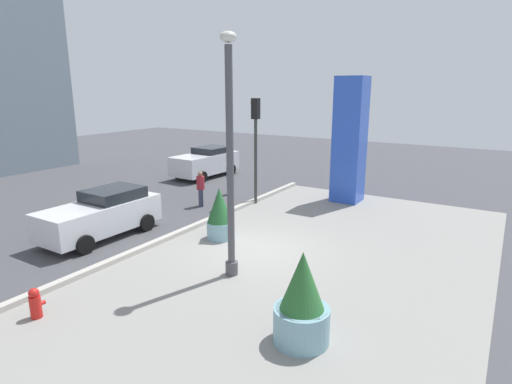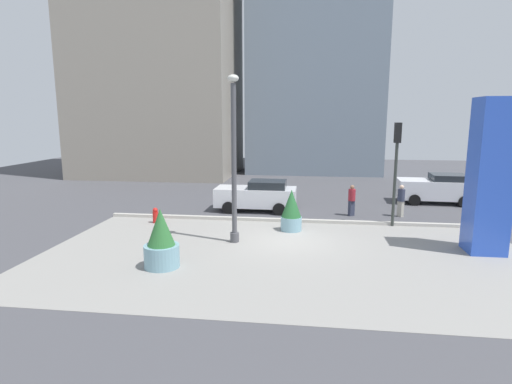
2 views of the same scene
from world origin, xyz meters
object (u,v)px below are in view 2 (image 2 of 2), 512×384
lamp_post (234,163)px  potted_plant_near_right (161,242)px  art_pillar_blue (490,177)px  fire_hydrant (156,215)px  pedestrian_by_curb (352,199)px  car_intersection (257,195)px  potted_plant_mid_plaza (291,211)px  traffic_light_far_side (396,157)px  pedestrian_on_sidewalk (401,199)px  car_curb_east (437,188)px

lamp_post → potted_plant_near_right: bearing=-121.7°
lamp_post → potted_plant_near_right: lamp_post is taller
lamp_post → art_pillar_blue: size_ratio=1.15×
fire_hydrant → pedestrian_by_curb: size_ratio=0.47×
art_pillar_blue → car_intersection: bearing=148.2°
potted_plant_mid_plaza → traffic_light_far_side: traffic_light_far_side is taller
art_pillar_blue → fire_hydrant: art_pillar_blue is taller
traffic_light_far_side → art_pillar_blue: bearing=-52.2°
potted_plant_mid_plaza → fire_hydrant: potted_plant_mid_plaza is taller
fire_hydrant → potted_plant_near_right: bearing=-67.2°
pedestrian_by_curb → pedestrian_on_sidewalk: size_ratio=0.98×
potted_plant_near_right → car_curb_east: 17.42m
pedestrian_by_curb → pedestrian_on_sidewalk: (2.46, 0.12, 0.02)m
art_pillar_blue → pedestrian_by_curb: (-4.38, 5.28, -1.98)m
potted_plant_near_right → lamp_post: bearing=58.3°
potted_plant_mid_plaza → car_curb_east: bearing=40.8°
car_curb_east → potted_plant_mid_plaza: bearing=-139.2°
traffic_light_far_side → car_curb_east: traffic_light_far_side is taller
potted_plant_mid_plaza → pedestrian_by_curb: bearing=47.7°
fire_hydrant → traffic_light_far_side: bearing=4.5°
lamp_post → potted_plant_near_right: size_ratio=3.25×
art_pillar_blue → car_intersection: 11.16m
art_pillar_blue → car_intersection: art_pillar_blue is taller
lamp_post → pedestrian_on_sidewalk: bearing=35.3°
lamp_post → car_curb_east: bearing=41.2°
potted_plant_mid_plaza → fire_hydrant: 6.56m
lamp_post → fire_hydrant: (-4.32, 2.55, -2.85)m
potted_plant_near_right → traffic_light_far_side: bearing=36.8°
fire_hydrant → pedestrian_on_sidewalk: (11.92, 2.85, 0.54)m
car_intersection → car_curb_east: size_ratio=0.98×
potted_plant_mid_plaza → car_curb_east: potted_plant_mid_plaza is taller
car_intersection → pedestrian_on_sidewalk: 7.42m
car_intersection → traffic_light_far_side: bearing=-19.5°
car_intersection → pedestrian_on_sidewalk: bearing=-3.0°
art_pillar_blue → car_intersection: size_ratio=1.33×
potted_plant_mid_plaza → lamp_post: bearing=-137.2°
car_intersection → car_curb_east: (10.23, 3.36, 0.05)m
traffic_light_far_side → pedestrian_on_sidewalk: size_ratio=2.91×
potted_plant_near_right → pedestrian_by_curb: (7.07, 8.40, -0.01)m
car_curb_east → car_intersection: bearing=-161.8°
traffic_light_far_side → car_curb_east: 7.13m
fire_hydrant → car_curb_east: size_ratio=0.17×
car_curb_east → art_pillar_blue: bearing=-95.7°
car_intersection → pedestrian_on_sidewalk: (7.41, -0.39, 0.07)m
potted_plant_near_right → art_pillar_blue: bearing=15.3°
lamp_post → pedestrian_on_sidewalk: (7.61, 5.39, -2.32)m
lamp_post → pedestrian_on_sidewalk: lamp_post is taller
pedestrian_by_curb → potted_plant_near_right: bearing=-130.1°
art_pillar_blue → car_curb_east: 9.41m
pedestrian_on_sidewalk → potted_plant_mid_plaza: bearing=-148.1°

